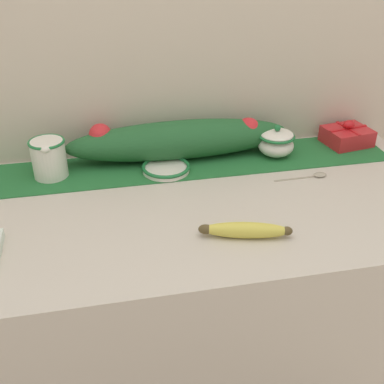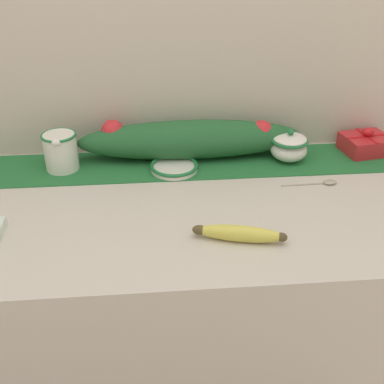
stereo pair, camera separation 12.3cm
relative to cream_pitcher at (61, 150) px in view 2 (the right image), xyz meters
name	(u,v)px [view 2 (the right image)]	position (x,y,z in m)	size (l,w,h in m)	color
countertop	(198,321)	(0.39, -0.23, -0.50)	(1.41, 0.68, 0.87)	beige
back_wall	(188,44)	(0.39, 0.13, 0.27)	(2.21, 0.04, 2.40)	beige
table_runner	(192,164)	(0.39, 0.00, -0.06)	(1.30, 0.21, 0.00)	#236B33
cream_pitcher	(61,150)	(0.00, 0.00, 0.00)	(0.10, 0.12, 0.12)	white
sugar_bowl	(289,147)	(0.69, 0.00, -0.02)	(0.11, 0.11, 0.10)	white
small_dish	(174,167)	(0.33, -0.04, -0.05)	(0.14, 0.14, 0.02)	white
banana	(239,233)	(0.46, -0.41, -0.04)	(0.22, 0.09, 0.04)	#DBCC4C
spoon	(326,182)	(0.76, -0.16, -0.06)	(0.16, 0.03, 0.01)	#A89E89
gift_box	(366,143)	(0.95, 0.03, -0.03)	(0.16, 0.14, 0.08)	red
poinsettia_garland	(191,139)	(0.39, 0.04, 0.00)	(0.70, 0.13, 0.12)	#235B2D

